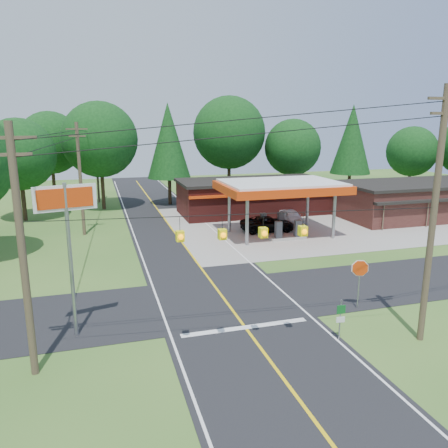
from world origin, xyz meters
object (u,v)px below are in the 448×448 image
object	(u,v)px
big_stop_sign	(67,223)
gas_canopy	(281,188)
octagonal_stop_sign	(360,272)
sedan_car	(291,217)
suv_car	(268,224)

from	to	relation	value
big_stop_sign	gas_canopy	bearing A→B (deg)	41.63
big_stop_sign	octagonal_stop_sign	xyz separation A→B (m)	(14.63, -1.03, -3.40)
big_stop_sign	sedan_car	bearing A→B (deg)	43.69
gas_canopy	sedan_car	size ratio (longest dim) A/B	2.62
big_stop_sign	octagonal_stop_sign	bearing A→B (deg)	-4.01
sedan_car	octagonal_stop_sign	size ratio (longest dim) A/B	1.44
gas_canopy	big_stop_sign	xyz separation A→B (m)	(-17.00, -15.11, 1.25)
suv_car	octagonal_stop_sign	distance (m)	17.79
gas_canopy	big_stop_sign	distance (m)	22.78
big_stop_sign	octagonal_stop_sign	distance (m)	15.06
gas_canopy	big_stop_sign	size ratio (longest dim) A/B	1.44
suv_car	sedan_car	distance (m)	4.30
sedan_car	big_stop_sign	size ratio (longest dim) A/B	0.55
suv_car	big_stop_sign	size ratio (longest dim) A/B	0.70
gas_canopy	suv_car	bearing A→B (deg)	108.43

